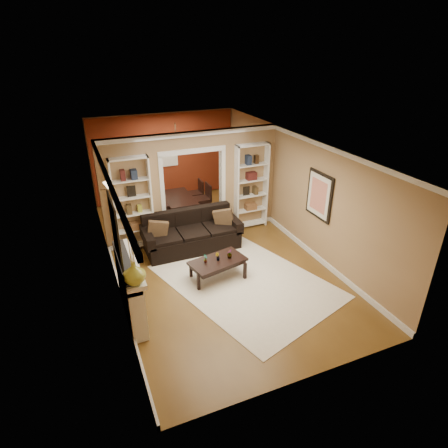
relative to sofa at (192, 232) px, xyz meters
name	(u,v)px	position (x,y,z in m)	size (l,w,h in m)	color
floor	(211,254)	(0.31, -0.45, -0.46)	(8.00, 8.00, 0.00)	brown
ceiling	(208,143)	(0.31, -0.45, 2.24)	(8.00, 8.00, 0.00)	white
wall_back	(165,157)	(0.31, 3.55, 0.89)	(8.00, 8.00, 0.00)	#A17E55
wall_front	(313,308)	(0.31, -4.45, 0.89)	(8.00, 8.00, 0.00)	#A17E55
wall_left	(106,219)	(-1.94, -0.45, 0.89)	(8.00, 8.00, 0.00)	#A17E55
wall_right	(295,189)	(2.56, -0.45, 0.89)	(8.00, 8.00, 0.00)	#A17E55
partition_wall	(193,185)	(0.31, 0.75, 0.89)	(4.50, 0.15, 2.70)	#A17E55
red_back_panel	(165,158)	(0.31, 3.52, 0.86)	(4.44, 0.04, 2.64)	maroon
dining_window	(165,151)	(0.31, 3.48, 1.09)	(0.78, 0.03, 0.98)	#8CA5CC
area_rug	(245,281)	(0.59, -1.78, -0.45)	(2.63, 3.68, 0.01)	white
sofa	(192,232)	(0.00, 0.00, 0.00)	(2.35, 1.01, 0.92)	black
pillow_left	(157,230)	(-0.83, -0.02, 0.22)	(0.46, 0.13, 0.46)	brown
pillow_right	(224,218)	(0.83, -0.02, 0.22)	(0.47, 0.13, 0.47)	brown
coffee_table	(218,269)	(0.11, -1.44, -0.24)	(1.17, 0.63, 0.44)	black
plant_left	(205,259)	(-0.17, -1.44, 0.08)	(0.10, 0.07, 0.20)	#336626
plant_center	(218,257)	(0.11, -1.44, 0.07)	(0.09, 0.08, 0.17)	#336626
plant_right	(230,254)	(0.38, -1.44, 0.08)	(0.11, 0.11, 0.19)	#336626
bookshelf_left	(133,205)	(-1.24, 0.58, 0.69)	(0.90, 0.30, 2.30)	white
bookshelf_right	(251,187)	(1.86, 0.58, 0.69)	(0.90, 0.30, 2.30)	white
fireplace	(131,289)	(-1.78, -1.95, 0.12)	(0.32, 1.70, 1.16)	white
vase	(134,273)	(-1.78, -2.65, 0.89)	(0.36, 0.36, 0.38)	#9BA033
mirror	(115,230)	(-1.92, -1.95, 1.34)	(0.03, 0.95, 1.10)	silver
wall_sconce	(105,187)	(-1.84, 0.10, 1.37)	(0.18, 0.18, 0.22)	#FFE0A5
framed_art	(319,196)	(2.52, -1.45, 1.09)	(0.04, 0.85, 1.05)	black
dining_table	(180,205)	(0.32, 2.15, -0.20)	(0.82, 1.47, 0.52)	black
dining_chair_nw	(163,205)	(-0.23, 1.85, 0.02)	(0.47, 0.47, 0.95)	black
dining_chair_ne	(200,199)	(0.87, 1.85, 0.01)	(0.46, 0.46, 0.94)	black
dining_chair_sw	(159,200)	(-0.23, 2.45, -0.05)	(0.40, 0.40, 0.81)	black
dining_chair_se	(194,194)	(0.87, 2.45, -0.03)	(0.42, 0.42, 0.85)	black
chandelier	(175,145)	(0.31, 2.25, 1.56)	(0.50, 0.50, 0.30)	#3F2D1C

